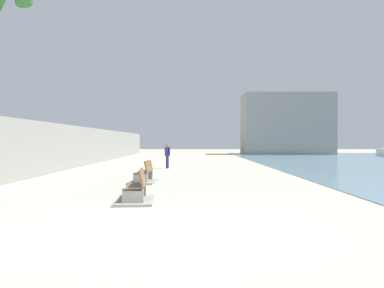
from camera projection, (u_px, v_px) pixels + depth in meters
ground_plane at (184, 168)px, 26.85m from camera, size 120.00×120.00×0.00m
seawall at (73, 147)px, 26.87m from camera, size 0.80×64.00×2.84m
bench_near at (138, 194)px, 11.88m from camera, size 1.24×2.17×0.98m
bench_far at (146, 177)px, 17.38m from camera, size 1.21×2.15×0.98m
person_walking at (169, 154)px, 26.36m from camera, size 0.40×0.41×1.66m
harbor_building at (288, 124)px, 54.75m from camera, size 12.00×6.00×8.27m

